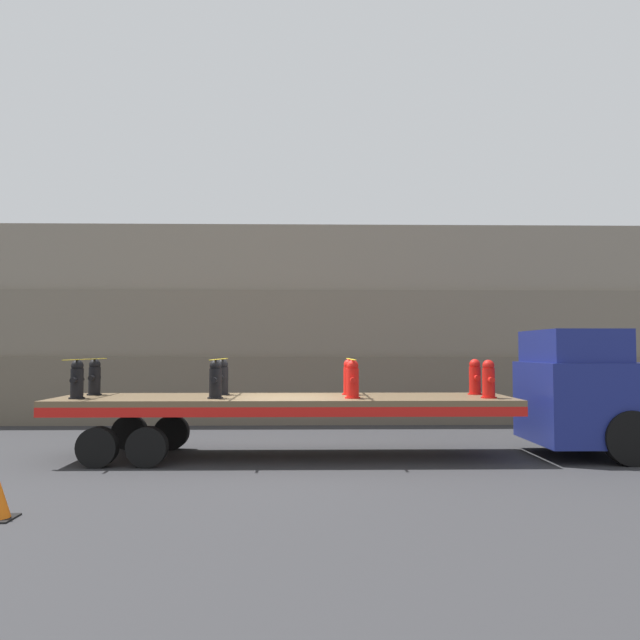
% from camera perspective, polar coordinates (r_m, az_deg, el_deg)
% --- Properties ---
extents(ground_plane, '(120.00, 120.00, 0.00)m').
position_cam_1_polar(ground_plane, '(14.21, -3.23, -12.41)').
color(ground_plane, '#2D2D30').
extents(rock_cliff, '(60.00, 3.30, 6.49)m').
position_cam_1_polar(rock_cliff, '(21.53, -2.49, -0.48)').
color(rock_cliff, '#665B4C').
rests_on(rock_cliff, ground_plane).
extents(truck_cab, '(2.39, 2.69, 2.83)m').
position_cam_1_polar(truck_cab, '(15.39, 23.20, -6.04)').
color(truck_cab, navy).
rests_on(truck_cab, ground_plane).
extents(flatbed_trailer, '(10.05, 2.59, 1.34)m').
position_cam_1_polar(flatbed_trailer, '(14.10, -5.76, -7.96)').
color(flatbed_trailer, brown).
rests_on(flatbed_trailer, ground_plane).
extents(fire_hydrant_black_near_0, '(0.34, 0.55, 0.83)m').
position_cam_1_polar(fire_hydrant_black_near_0, '(14.34, -21.33, -5.12)').
color(fire_hydrant_black_near_0, black).
rests_on(fire_hydrant_black_near_0, flatbed_trailer).
extents(fire_hydrant_black_far_0, '(0.34, 0.55, 0.83)m').
position_cam_1_polar(fire_hydrant_black_far_0, '(15.37, -19.91, -4.98)').
color(fire_hydrant_black_far_0, black).
rests_on(fire_hydrant_black_far_0, flatbed_trailer).
extents(fire_hydrant_black_near_1, '(0.34, 0.55, 0.83)m').
position_cam_1_polar(fire_hydrant_black_near_1, '(13.61, -9.54, -5.41)').
color(fire_hydrant_black_near_1, black).
rests_on(fire_hydrant_black_near_1, flatbed_trailer).
extents(fire_hydrant_black_far_1, '(0.34, 0.55, 0.83)m').
position_cam_1_polar(fire_hydrant_black_far_1, '(14.69, -8.91, -5.22)').
color(fire_hydrant_black_far_1, black).
rests_on(fire_hydrant_black_far_1, flatbed_trailer).
extents(fire_hydrant_red_near_2, '(0.34, 0.55, 0.83)m').
position_cam_1_polar(fire_hydrant_red_near_2, '(13.50, 3.00, -5.47)').
color(fire_hydrant_red_near_2, red).
rests_on(fire_hydrant_red_near_2, flatbed_trailer).
extents(fire_hydrant_red_far_2, '(0.34, 0.55, 0.83)m').
position_cam_1_polar(fire_hydrant_red_far_2, '(14.59, 2.68, -5.27)').
color(fire_hydrant_red_far_2, red).
rests_on(fire_hydrant_red_far_2, flatbed_trailer).
extents(fire_hydrant_red_near_3, '(0.34, 0.55, 0.83)m').
position_cam_1_polar(fire_hydrant_red_near_3, '(14.03, 15.15, -5.27)').
color(fire_hydrant_red_near_3, red).
rests_on(fire_hydrant_red_near_3, flatbed_trailer).
extents(fire_hydrant_red_far_3, '(0.34, 0.55, 0.83)m').
position_cam_1_polar(fire_hydrant_red_far_3, '(15.08, 13.98, -5.11)').
color(fire_hydrant_red_far_3, red).
rests_on(fire_hydrant_red_far_3, flatbed_trailer).
extents(cargo_strap_rear, '(0.05, 2.69, 0.01)m').
position_cam_1_polar(cargo_strap_rear, '(14.84, -20.57, -3.38)').
color(cargo_strap_rear, yellow).
rests_on(cargo_strap_rear, fire_hydrant_black_near_0).
extents(cargo_strap_middle, '(0.05, 2.69, 0.01)m').
position_cam_1_polar(cargo_strap_middle, '(14.14, -9.20, -3.56)').
color(cargo_strap_middle, yellow).
rests_on(cargo_strap_middle, fire_hydrant_black_near_1).
extents(cargo_strap_front, '(0.05, 2.69, 0.01)m').
position_cam_1_polar(cargo_strap_front, '(14.03, 2.83, -3.59)').
color(cargo_strap_front, yellow).
rests_on(cargo_strap_front, fire_hydrant_red_near_2).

